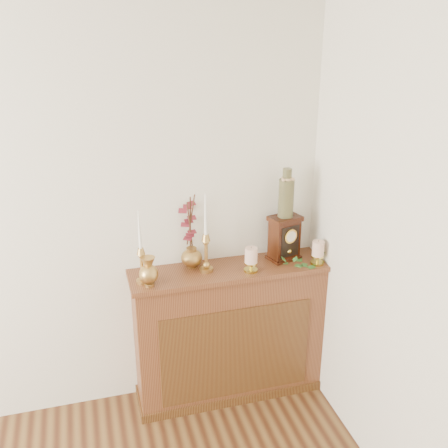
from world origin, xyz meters
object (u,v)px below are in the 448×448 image
object	(u,v)px
candlestick_center	(206,247)
ginger_jar	(189,232)
ceramic_vase	(286,195)
candlestick_left	(141,260)
bud_vase	(149,272)
mantel_clock	(284,238)

from	to	relation	value
candlestick_center	ginger_jar	size ratio (longest dim) A/B	1.02
ginger_jar	ceramic_vase	distance (m)	0.63
candlestick_left	ginger_jar	xyz separation A→B (m)	(0.31, 0.15, 0.07)
bud_vase	ceramic_vase	world-z (taller)	ceramic_vase
bud_vase	ceramic_vase	distance (m)	0.95
candlestick_left	mantel_clock	size ratio (longest dim) A/B	1.55
candlestick_center	ceramic_vase	size ratio (longest dim) A/B	1.61
ginger_jar	ceramic_vase	size ratio (longest dim) A/B	1.59
candlestick_left	ginger_jar	distance (m)	0.36
ginger_jar	candlestick_left	bearing A→B (deg)	-153.97
candlestick_left	bud_vase	xyz separation A→B (m)	(0.03, -0.05, -0.06)
candlestick_center	mantel_clock	world-z (taller)	candlestick_center
ginger_jar	bud_vase	bearing A→B (deg)	-144.02
bud_vase	mantel_clock	xyz separation A→B (m)	(0.88, 0.13, 0.05)
ceramic_vase	candlestick_left	bearing A→B (deg)	-175.11
ginger_jar	mantel_clock	distance (m)	0.60
candlestick_center	ginger_jar	world-z (taller)	candlestick_center
ceramic_vase	ginger_jar	bearing A→B (deg)	172.69
mantel_clock	ceramic_vase	xyz separation A→B (m)	(-0.00, 0.00, 0.28)
candlestick_left	bud_vase	distance (m)	0.08
candlestick_center	bud_vase	xyz separation A→B (m)	(-0.36, -0.09, -0.07)
bud_vase	candlestick_center	bearing A→B (deg)	14.63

